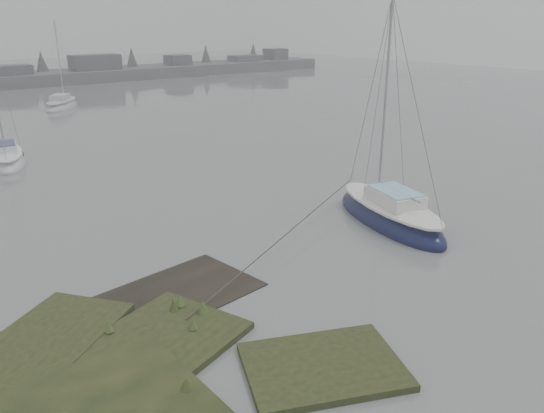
{
  "coord_description": "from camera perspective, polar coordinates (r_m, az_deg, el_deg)",
  "views": [
    {
      "loc": [
        -6.78,
        -7.59,
        7.49
      ],
      "look_at": [
        3.42,
        4.9,
        1.8
      ],
      "focal_mm": 35.0,
      "sensor_mm": 36.0,
      "label": 1
    }
  ],
  "objects": [
    {
      "name": "sailboat_far_b",
      "position": [
        51.87,
        -21.67,
        10.08
      ],
      "size": [
        5.03,
        5.63,
        8.06
      ],
      "rotation": [
        0.0,
        0.0,
        -0.67
      ],
      "color": "silver",
      "rests_on": "ground"
    },
    {
      "name": "sailboat_white",
      "position": [
        32.73,
        -26.65,
        4.57
      ],
      "size": [
        2.94,
        5.74,
        7.73
      ],
      "rotation": [
        0.0,
        0.0,
        -0.22
      ],
      "color": "silver",
      "rests_on": "ground"
    },
    {
      "name": "sailboat_main",
      "position": [
        21.17,
        12.53,
        -0.95
      ],
      "size": [
        3.85,
        6.73,
        9.02
      ],
      "rotation": [
        0.0,
        0.0,
        -0.29
      ],
      "color": "#0A0E34",
      "rests_on": "ground"
    },
    {
      "name": "far_shoreline",
      "position": [
        77.48,
        -13.8,
        13.99
      ],
      "size": [
        60.0,
        8.0,
        4.15
      ],
      "color": "#4C4F51",
      "rests_on": "ground"
    }
  ]
}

